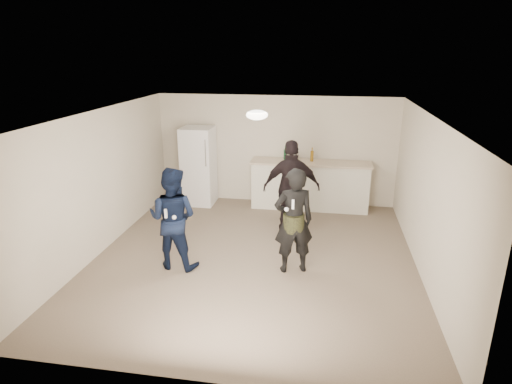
% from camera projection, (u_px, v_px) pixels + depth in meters
% --- Properties ---
extents(floor, '(6.00, 6.00, 0.00)m').
position_uv_depth(floor, '(254.00, 258.00, 7.49)').
color(floor, '#6B5B4C').
rests_on(floor, ground).
extents(ceiling, '(6.00, 6.00, 0.00)m').
position_uv_depth(ceiling, '(254.00, 114.00, 6.70)').
color(ceiling, silver).
rests_on(ceiling, wall_back).
extents(wall_back, '(6.00, 0.00, 6.00)m').
position_uv_depth(wall_back, '(276.00, 150.00, 9.90)').
color(wall_back, beige).
rests_on(wall_back, floor).
extents(wall_front, '(6.00, 0.00, 6.00)m').
position_uv_depth(wall_front, '(204.00, 282.00, 4.29)').
color(wall_front, beige).
rests_on(wall_front, floor).
extents(wall_left, '(0.00, 6.00, 6.00)m').
position_uv_depth(wall_left, '(100.00, 182.00, 7.52)').
color(wall_left, beige).
rests_on(wall_left, floor).
extents(wall_right, '(0.00, 6.00, 6.00)m').
position_uv_depth(wall_right, '(427.00, 199.00, 6.68)').
color(wall_right, beige).
rests_on(wall_right, floor).
extents(counter, '(2.60, 0.56, 1.05)m').
position_uv_depth(counter, '(310.00, 186.00, 9.70)').
color(counter, silver).
rests_on(counter, floor).
extents(counter_top, '(2.68, 0.64, 0.04)m').
position_uv_depth(counter_top, '(311.00, 163.00, 9.53)').
color(counter_top, beige).
rests_on(counter_top, counter).
extents(fridge, '(0.70, 0.70, 1.80)m').
position_uv_depth(fridge, '(199.00, 166.00, 9.91)').
color(fridge, white).
rests_on(fridge, floor).
extents(fridge_handle, '(0.02, 0.02, 0.60)m').
position_uv_depth(fridge_handle, '(205.00, 153.00, 9.39)').
color(fridge_handle, '#BBBABF').
rests_on(fridge_handle, fridge).
extents(ceiling_dome, '(0.36, 0.36, 0.16)m').
position_uv_depth(ceiling_dome, '(257.00, 115.00, 7.00)').
color(ceiling_dome, white).
rests_on(ceiling_dome, ceiling).
extents(shaker, '(0.08, 0.08, 0.17)m').
position_uv_depth(shaker, '(297.00, 158.00, 9.52)').
color(shaker, '#B1B0B5').
rests_on(shaker, counter_top).
extents(man, '(0.89, 0.72, 1.71)m').
position_uv_depth(man, '(173.00, 218.00, 6.96)').
color(man, '#0F1D40').
rests_on(man, floor).
extents(woman, '(0.73, 0.59, 1.75)m').
position_uv_depth(woman, '(294.00, 221.00, 6.80)').
color(woman, black).
rests_on(woman, floor).
extents(camo_shorts, '(0.34, 0.34, 0.28)m').
position_uv_depth(camo_shorts, '(294.00, 222.00, 6.81)').
color(camo_shorts, '#363C1B').
rests_on(camo_shorts, woman).
extents(spectator, '(1.14, 0.59, 1.86)m').
position_uv_depth(spectator, '(292.00, 188.00, 8.24)').
color(spectator, black).
rests_on(spectator, floor).
extents(remote_man, '(0.04, 0.04, 0.15)m').
position_uv_depth(remote_man, '(166.00, 213.00, 6.64)').
color(remote_man, silver).
rests_on(remote_man, man).
extents(nunchuk_man, '(0.07, 0.07, 0.07)m').
position_uv_depth(nunchuk_man, '(174.00, 217.00, 6.67)').
color(nunchuk_man, white).
rests_on(nunchuk_man, man).
extents(remote_woman, '(0.04, 0.04, 0.15)m').
position_uv_depth(remote_woman, '(293.00, 204.00, 6.45)').
color(remote_woman, silver).
rests_on(remote_woman, woman).
extents(nunchuk_woman, '(0.07, 0.07, 0.07)m').
position_uv_depth(nunchuk_woman, '(287.00, 209.00, 6.52)').
color(nunchuk_woman, silver).
rests_on(nunchuk_woman, woman).
extents(bottle_cluster, '(0.68, 0.20, 0.29)m').
position_uv_depth(bottle_cluster, '(296.00, 155.00, 9.60)').
color(bottle_cluster, '#124121').
rests_on(bottle_cluster, counter_top).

